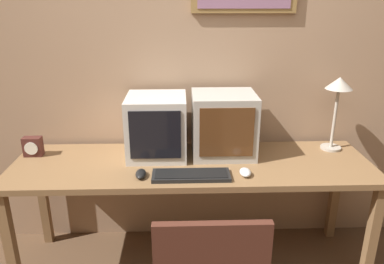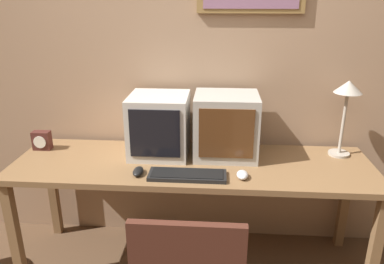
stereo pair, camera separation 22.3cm
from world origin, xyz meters
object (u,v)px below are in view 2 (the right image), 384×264
Objects in this scene: mouse_near_keyboard at (242,175)px; keyboard_main at (187,175)px; desk_clock at (42,140)px; desk_lamp at (347,97)px; mouse_far_corner at (138,171)px; monitor_right at (226,125)px; monitor_left at (159,125)px.

keyboard_main is at bearing -177.86° from mouse_near_keyboard.
keyboard_main is 3.54× the size of desk_clock.
desk_lamp is at bearing 1.49° from desk_clock.
mouse_far_corner is (-0.28, 0.01, 0.01)m from keyboard_main.
keyboard_main is at bearing -2.63° from mouse_far_corner.
mouse_far_corner is 1.33m from desk_lamp.
desk_clock is 0.26× the size of desk_lamp.
desk_lamp is at bearing 30.42° from mouse_near_keyboard.
mouse_near_keyboard is at bearing -13.92° from desk_clock.
monitor_right is at bearing -0.06° from desk_clock.
monitor_left is at bearing -177.06° from desk_lamp.
monitor_right reaches higher than desk_clock.
mouse_far_corner is (-0.08, -0.31, -0.17)m from monitor_left.
desk_clock reaches higher than mouse_near_keyboard.
desk_lamp is (0.94, 0.38, 0.37)m from keyboard_main.
mouse_far_corner reaches higher than keyboard_main.
monitor_left is at bearing 75.86° from mouse_far_corner.
desk_clock is at bearing 179.94° from monitor_right.
desk_clock is (-1.30, 0.32, 0.04)m from mouse_near_keyboard.
desk_lamp reaches higher than desk_clock.
desk_lamp is at bearing 22.17° from keyboard_main.
desk_lamp is (0.64, 0.37, 0.37)m from mouse_near_keyboard.
monitor_right is 3.48× the size of mouse_far_corner.
desk_lamp reaches higher than mouse_far_corner.
monitor_left is 0.80× the size of desk_lamp.
monitor_right is at bearing 32.74° from mouse_far_corner.
mouse_far_corner is at bearing -147.26° from monitor_right.
monitor_left is 0.37m from mouse_far_corner.
monitor_left is 0.97× the size of monitor_right.
mouse_near_keyboard is at bearing 2.14° from keyboard_main.
monitor_left is 3.10× the size of desk_clock.
keyboard_main is (0.20, -0.33, -0.18)m from monitor_left.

